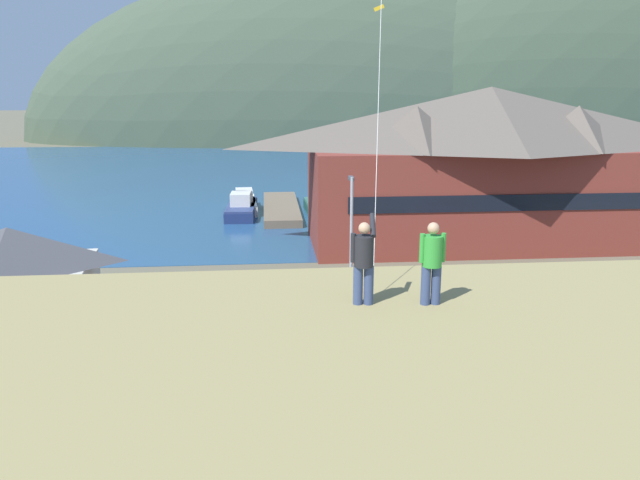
% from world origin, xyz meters
% --- Properties ---
extents(ground_plane, '(600.00, 600.00, 0.00)m').
position_xyz_m(ground_plane, '(0.00, 0.00, 0.00)').
color(ground_plane, '#66604C').
extents(parking_lot_pad, '(40.00, 20.00, 0.10)m').
position_xyz_m(parking_lot_pad, '(0.00, 5.00, 0.05)').
color(parking_lot_pad, gray).
rests_on(parking_lot_pad, ground).
extents(bay_water, '(360.00, 84.00, 0.03)m').
position_xyz_m(bay_water, '(0.00, 60.00, 0.01)').
color(bay_water, navy).
rests_on(bay_water, ground).
extents(far_hill_west_ridge, '(147.67, 51.09, 75.90)m').
position_xyz_m(far_hill_west_ridge, '(18.26, 119.81, 0.00)').
color(far_hill_west_ridge, '#42513D').
rests_on(far_hill_west_ridge, ground).
extents(far_hill_east_peak, '(138.80, 47.34, 80.36)m').
position_xyz_m(far_hill_east_peak, '(75.85, 113.09, 0.00)').
color(far_hill_east_peak, '#3D4C38').
rests_on(far_hill_east_peak, ground).
extents(harbor_lodge, '(27.02, 10.54, 11.34)m').
position_xyz_m(harbor_lodge, '(12.71, 22.26, 6.02)').
color(harbor_lodge, brown).
rests_on(harbor_lodge, ground).
extents(storage_shed_near_lot, '(7.91, 6.43, 5.17)m').
position_xyz_m(storage_shed_near_lot, '(-15.05, 7.20, 2.69)').
color(storage_shed_near_lot, beige).
rests_on(storage_shed_near_lot, ground).
extents(wharf_dock, '(3.20, 14.11, 0.70)m').
position_xyz_m(wharf_dock, '(-1.98, 35.14, 0.35)').
color(wharf_dock, '#70604C').
rests_on(wharf_dock, ground).
extents(moored_boat_wharfside, '(2.76, 7.87, 2.16)m').
position_xyz_m(moored_boat_wharfside, '(-5.58, 33.90, 0.72)').
color(moored_boat_wharfside, navy).
rests_on(moored_boat_wharfside, ground).
extents(moored_boat_outer_mooring, '(2.75, 7.73, 2.16)m').
position_xyz_m(moored_boat_outer_mooring, '(1.60, 33.22, 0.72)').
color(moored_boat_outer_mooring, '#23564C').
rests_on(moored_boat_outer_mooring, ground).
extents(moored_boat_inner_slip, '(2.61, 6.93, 2.16)m').
position_xyz_m(moored_boat_inner_slip, '(-5.40, 35.91, 0.72)').
color(moored_boat_inner_slip, silver).
rests_on(moored_boat_inner_slip, ground).
extents(parked_car_corner_spot, '(4.24, 2.14, 1.82)m').
position_xyz_m(parked_car_corner_spot, '(1.63, 7.27, 1.06)').
color(parked_car_corner_spot, slate).
rests_on(parked_car_corner_spot, parking_lot_pad).
extents(parked_car_mid_row_far, '(4.30, 2.25, 1.82)m').
position_xyz_m(parked_car_mid_row_far, '(6.64, 6.21, 1.06)').
color(parked_car_mid_row_far, '#B28923').
rests_on(parked_car_mid_row_far, parking_lot_pad).
extents(parked_car_front_row_silver, '(4.30, 2.24, 1.82)m').
position_xyz_m(parked_car_front_row_silver, '(-5.49, 7.45, 1.06)').
color(parked_car_front_row_silver, '#B28923').
rests_on(parked_car_front_row_silver, parking_lot_pad).
extents(parked_car_front_row_end, '(4.33, 2.33, 1.82)m').
position_xyz_m(parked_car_front_row_end, '(4.07, 0.02, 1.06)').
color(parked_car_front_row_end, '#B28923').
rests_on(parked_car_front_row_end, parking_lot_pad).
extents(parked_car_back_row_left, '(4.26, 2.17, 1.82)m').
position_xyz_m(parked_car_back_row_left, '(11.49, 6.23, 1.06)').
color(parked_car_back_row_left, red).
rests_on(parked_car_back_row_left, parking_lot_pad).
extents(parked_car_front_row_red, '(4.32, 2.30, 1.82)m').
position_xyz_m(parked_car_front_row_red, '(-3.22, 1.42, 1.06)').
color(parked_car_front_row_red, slate).
rests_on(parked_car_front_row_red, parking_lot_pad).
extents(parking_light_pole, '(0.24, 0.78, 6.66)m').
position_xyz_m(parking_light_pole, '(1.14, 10.56, 3.96)').
color(parking_light_pole, '#ADADB2').
rests_on(parking_light_pole, parking_lot_pad).
extents(person_kite_flyer, '(0.56, 0.64, 1.86)m').
position_xyz_m(person_kite_flyer, '(-1.36, -8.90, 7.89)').
color(person_kite_flyer, '#384770').
rests_on(person_kite_flyer, grassy_hill_foreground).
extents(person_companion, '(0.55, 0.40, 1.74)m').
position_xyz_m(person_companion, '(0.03, -9.03, 7.87)').
color(person_companion, '#384770').
rests_on(person_companion, grassy_hill_foreground).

